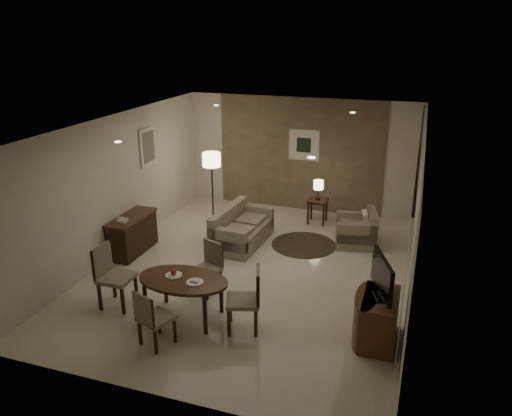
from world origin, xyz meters
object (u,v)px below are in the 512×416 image
(chair_far, at_px, (206,269))
(chair_right, at_px, (243,300))
(chair_near, at_px, (156,317))
(sofa, at_px, (242,227))
(tv_cabinet, at_px, (379,319))
(floor_lamp, at_px, (212,187))
(armchair, at_px, (356,227))
(console_desk, at_px, (133,234))
(dining_table, at_px, (184,298))
(chair_left, at_px, (117,277))
(side_table, at_px, (317,211))

(chair_far, height_order, chair_right, chair_right)
(chair_near, bearing_deg, sofa, -67.78)
(tv_cabinet, distance_m, floor_lamp, 5.45)
(armchair, bearing_deg, sofa, -83.73)
(floor_lamp, bearing_deg, chair_right, -61.33)
(console_desk, bearing_deg, chair_far, -26.63)
(console_desk, xyz_separation_m, floor_lamp, (0.82, 2.09, 0.42))
(chair_near, xyz_separation_m, chair_far, (0.07, 1.55, 0.00))
(dining_table, height_order, sofa, sofa)
(sofa, bearing_deg, chair_far, -173.46)
(chair_near, bearing_deg, chair_right, -122.70)
(floor_lamp, bearing_deg, console_desk, -111.37)
(dining_table, xyz_separation_m, armchair, (2.11, 3.59, 0.04))
(dining_table, xyz_separation_m, chair_left, (-1.15, -0.02, 0.18))
(dining_table, height_order, floor_lamp, floor_lamp)
(sofa, height_order, floor_lamp, floor_lamp)
(console_desk, height_order, dining_table, console_desk)
(dining_table, relative_size, chair_right, 1.46)
(armchair, bearing_deg, dining_table, -42.07)
(chair_right, height_order, side_table, chair_right)
(side_table, bearing_deg, armchair, -42.86)
(chair_left, height_order, sofa, chair_left)
(chair_far, relative_size, floor_lamp, 0.54)
(tv_cabinet, bearing_deg, chair_left, -175.17)
(chair_far, xyz_separation_m, floor_lamp, (-1.20, 3.10, 0.36))
(console_desk, distance_m, sofa, 2.18)
(chair_far, relative_size, armchair, 1.05)
(console_desk, relative_size, chair_left, 1.17)
(tv_cabinet, distance_m, side_table, 4.55)
(dining_table, relative_size, armchair, 1.71)
(armchair, bearing_deg, side_table, -144.49)
(side_table, bearing_deg, chair_far, -106.73)
(chair_left, bearing_deg, chair_near, -124.42)
(floor_lamp, bearing_deg, tv_cabinet, -41.40)
(chair_near, relative_size, sofa, 0.54)
(console_desk, height_order, floor_lamp, floor_lamp)
(chair_far, relative_size, chair_right, 0.90)
(chair_left, distance_m, side_table, 5.08)
(tv_cabinet, xyz_separation_m, sofa, (-2.98, 2.56, 0.03))
(tv_cabinet, bearing_deg, chair_far, 170.33)
(chair_near, distance_m, floor_lamp, 4.79)
(armchair, bearing_deg, console_desk, -78.30)
(armchair, relative_size, floor_lamp, 0.52)
(console_desk, bearing_deg, sofa, 29.09)
(dining_table, bearing_deg, side_table, 76.03)
(dining_table, height_order, chair_far, chair_far)
(console_desk, height_order, chair_near, chair_near)
(sofa, bearing_deg, tv_cabinet, -127.04)
(side_table, bearing_deg, floor_lamp, -165.39)
(chair_near, distance_m, side_table, 5.38)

